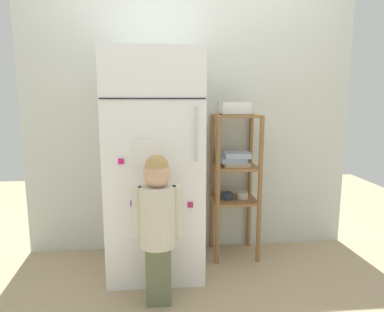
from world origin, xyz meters
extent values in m
plane|color=tan|center=(0.00, 0.00, 0.00)|extent=(6.00, 6.00, 0.00)
cube|color=silver|center=(0.00, 0.38, 1.07)|extent=(2.75, 0.03, 2.14)
cube|color=white|center=(-0.29, 0.02, 0.82)|extent=(0.68, 0.66, 1.64)
cube|color=black|center=(-0.29, -0.31, 1.30)|extent=(0.67, 0.01, 0.01)
cylinder|color=silver|center=(-0.02, -0.34, 1.08)|extent=(0.02, 0.02, 0.35)
cube|color=white|center=(-0.33, -0.31, 0.96)|extent=(0.17, 0.01, 0.18)
cube|color=#D51A74|center=(-0.50, -0.32, 0.90)|extent=(0.04, 0.01, 0.04)
cube|color=gold|center=(-0.27, -0.32, 0.54)|extent=(0.03, 0.01, 0.03)
cube|color=#4E18C1|center=(-0.43, -0.32, 0.62)|extent=(0.04, 0.02, 0.04)
cube|color=#C82BEF|center=(-0.35, -0.32, 0.53)|extent=(0.03, 0.01, 0.03)
cube|color=#C72A75|center=(-0.06, -0.32, 0.60)|extent=(0.04, 0.02, 0.04)
cube|color=#636B4C|center=(-0.27, -0.48, 0.20)|extent=(0.16, 0.10, 0.40)
cylinder|color=beige|center=(-0.27, -0.48, 0.59)|extent=(0.23, 0.23, 0.38)
sphere|color=beige|center=(-0.27, -0.41, 0.77)|extent=(0.10, 0.10, 0.10)
sphere|color=tan|center=(-0.27, -0.48, 0.85)|extent=(0.17, 0.17, 0.17)
sphere|color=tan|center=(-0.27, -0.48, 0.90)|extent=(0.14, 0.14, 0.14)
cylinder|color=beige|center=(-0.40, -0.48, 0.61)|extent=(0.06, 0.06, 0.32)
cylinder|color=beige|center=(-0.15, -0.48, 0.61)|extent=(0.06, 0.06, 0.32)
cylinder|color=olive|center=(0.19, 0.03, 0.59)|extent=(0.04, 0.04, 1.18)
cylinder|color=olive|center=(0.52, 0.03, 0.59)|extent=(0.04, 0.04, 1.18)
cylinder|color=olive|center=(0.19, 0.33, 0.59)|extent=(0.04, 0.04, 1.18)
cylinder|color=olive|center=(0.52, 0.33, 0.59)|extent=(0.04, 0.04, 1.18)
cube|color=olive|center=(0.35, 0.18, 1.17)|extent=(0.35, 0.33, 0.02)
cube|color=olive|center=(0.35, 0.18, 0.75)|extent=(0.35, 0.33, 0.02)
cube|color=olive|center=(0.35, 0.18, 0.47)|extent=(0.35, 0.33, 0.02)
cube|color=#C6AD8E|center=(0.36, 0.18, 0.78)|extent=(0.21, 0.20, 0.03)
cube|color=#99B2C6|center=(0.33, 0.18, 0.81)|extent=(0.20, 0.19, 0.04)
cube|color=#99B2C6|center=(0.36, 0.16, 0.86)|extent=(0.21, 0.20, 0.04)
cylinder|color=#2D384C|center=(0.29, 0.18, 0.51)|extent=(0.10, 0.10, 0.05)
cylinder|color=beige|center=(0.42, 0.18, 0.51)|extent=(0.09, 0.09, 0.06)
cube|color=white|center=(0.34, 0.16, 1.18)|extent=(0.24, 0.14, 0.01)
cube|color=white|center=(0.34, 0.09, 1.22)|extent=(0.24, 0.01, 0.10)
cube|color=white|center=(0.34, 0.23, 1.22)|extent=(0.24, 0.01, 0.10)
cube|color=white|center=(0.22, 0.16, 1.22)|extent=(0.01, 0.14, 0.10)
cube|color=white|center=(0.46, 0.16, 1.22)|extent=(0.01, 0.14, 0.10)
sphere|color=#A53708|center=(0.33, 0.18, 1.22)|extent=(0.07, 0.07, 0.07)
sphere|color=red|center=(0.38, 0.15, 1.21)|extent=(0.06, 0.06, 0.06)
camera|label=1|loc=(-0.24, -2.52, 1.31)|focal=32.22mm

